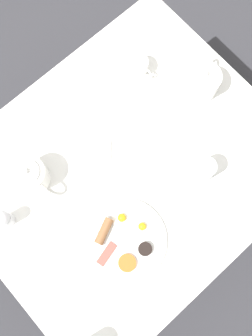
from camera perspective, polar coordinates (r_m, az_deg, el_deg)
name	(u,v)px	position (r m, az deg, el deg)	size (l,w,h in m)	color
ground_plane	(126,200)	(2.11, 0.00, -4.68)	(8.00, 8.00, 0.00)	#333338
table	(126,173)	(1.46, 0.00, -0.80)	(0.95, 1.12, 0.74)	white
breakfast_plate	(124,239)	(1.35, -0.28, -10.32)	(0.29, 0.29, 0.04)	white
teapot_near	(202,82)	(1.47, 11.03, 12.18)	(0.12, 0.19, 0.13)	white
teapot_far	(30,176)	(1.37, -13.70, -1.12)	(0.21, 0.12, 0.13)	white
teacup_with_saucer_left	(137,67)	(1.50, 1.63, 14.44)	(0.13, 0.13, 0.07)	white
water_glass_short	(203,170)	(1.36, 11.14, -0.30)	(0.07, 0.07, 0.11)	white
salt_grinder	(5,219)	(1.37, -17.15, -7.02)	(0.05, 0.05, 0.10)	#BCBCC1
napkin_folded	(93,153)	(1.40, -4.82, 2.13)	(0.16, 0.16, 0.01)	white
fork_by_plate	(205,221)	(1.39, 11.40, -7.54)	(0.07, 0.17, 0.00)	silver
knife_by_plate	(44,116)	(1.48, -11.79, 7.43)	(0.20, 0.03, 0.00)	silver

